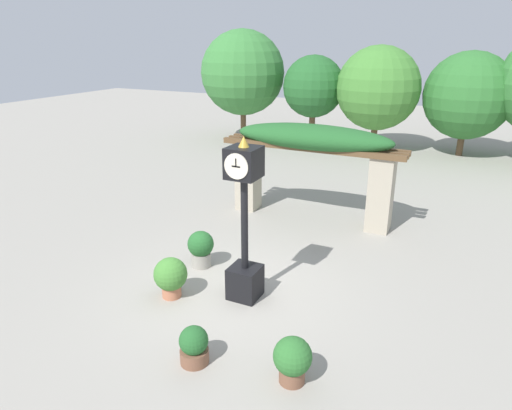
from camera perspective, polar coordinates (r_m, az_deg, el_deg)
The scene contains 8 objects.
ground_plane at distance 9.54m, azimuth -2.49°, elevation -10.60°, with size 60.00×60.00×0.00m, color gray.
pedestal_clock at distance 8.65m, azimuth -1.44°, elevation -2.80°, with size 0.58×0.62×3.25m.
pergola at distance 12.61m, azimuth 6.98°, elevation 6.73°, with size 5.10×1.21×2.70m.
potted_plant_near_left at distance 7.59m, azimuth -7.77°, elevation -17.00°, with size 0.47×0.47×0.65m.
potted_plant_near_right at distance 9.26m, azimuth -10.62°, elevation -8.71°, with size 0.67×0.67×0.83m.
potted_plant_far_left at distance 10.33m, azimuth -6.92°, elevation -5.30°, with size 0.59×0.59×0.84m.
potted_plant_far_right at distance 7.15m, azimuth 4.58°, elevation -18.64°, with size 0.59×0.59×0.75m.
tree_line at distance 21.42m, azimuth 17.12°, elevation 14.27°, with size 17.51×4.97×5.35m.
Camera 1 is at (3.93, -7.19, 4.88)m, focal length 32.00 mm.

